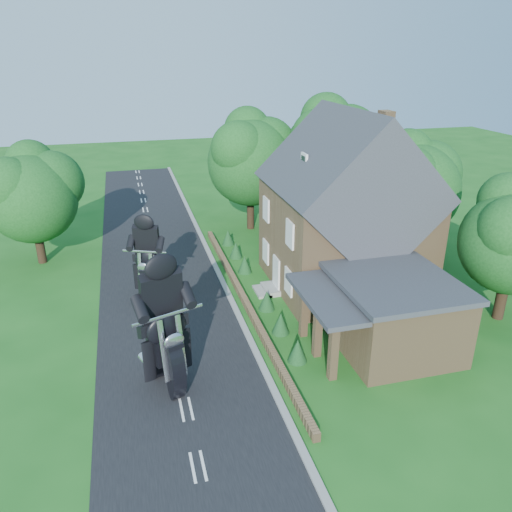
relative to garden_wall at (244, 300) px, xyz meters
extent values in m
plane|color=#175317|center=(-4.30, -5.00, -0.20)|extent=(120.00, 120.00, 0.00)
cube|color=black|center=(-4.30, -5.00, -0.19)|extent=(7.00, 80.00, 0.02)
cube|color=gray|center=(-0.65, -5.00, -0.14)|extent=(0.30, 80.00, 0.12)
cube|color=olive|center=(0.00, 0.00, 0.00)|extent=(0.30, 22.00, 0.40)
cube|color=olive|center=(6.20, 1.00, 2.80)|extent=(8.00, 8.00, 6.00)
cube|color=#2C2F35|center=(6.20, 1.00, 5.80)|extent=(8.48, 8.64, 8.48)
cube|color=olive|center=(8.20, 1.00, 9.00)|extent=(0.60, 0.90, 1.60)
cube|color=white|center=(3.60, 1.00, 7.30)|extent=(0.12, 0.80, 0.90)
cube|color=black|center=(3.54, 1.00, 7.30)|extent=(0.04, 0.55, 0.65)
cube|color=white|center=(2.14, 1.00, 0.85)|extent=(0.10, 1.10, 2.10)
cube|color=gray|center=(1.80, 1.00, -0.05)|extent=(0.80, 1.60, 0.30)
cube|color=gray|center=(1.30, 1.00, -0.12)|extent=(0.80, 1.60, 0.15)
cube|color=white|center=(2.14, -1.20, 1.40)|extent=(0.10, 1.10, 1.40)
cube|color=black|center=(2.12, -1.20, 1.40)|extent=(0.04, 0.92, 1.22)
cube|color=white|center=(2.14, 3.20, 1.40)|extent=(0.10, 1.10, 1.40)
cube|color=black|center=(2.12, 3.20, 1.40)|extent=(0.04, 0.92, 1.22)
cube|color=white|center=(2.14, -1.20, 4.10)|extent=(0.10, 1.10, 1.40)
cube|color=black|center=(2.12, -1.20, 4.10)|extent=(0.04, 0.92, 1.22)
cube|color=white|center=(2.14, 3.20, 4.10)|extent=(0.10, 1.10, 1.40)
cube|color=black|center=(2.12, 3.20, 4.10)|extent=(0.04, 0.92, 1.22)
cube|color=olive|center=(5.70, -5.80, 1.40)|extent=(5.00, 5.60, 3.20)
cube|color=#2C2F35|center=(5.70, -5.80, 3.12)|extent=(5.30, 5.94, 0.24)
cube|color=#2C2F35|center=(2.60, -5.80, 2.75)|extent=(2.60, 5.32, 0.22)
cube|color=olive|center=(2.00, -7.60, 1.20)|extent=(0.35, 0.35, 2.80)
cube|color=olive|center=(2.00, -5.80, 1.20)|extent=(0.35, 0.35, 2.80)
cube|color=olive|center=(2.00, -4.00, 1.20)|extent=(0.35, 0.35, 2.80)
cylinder|color=black|center=(12.70, -5.00, 1.20)|extent=(0.56, 0.56, 2.80)
sphere|color=#134417|center=(12.80, -3.96, 5.85)|extent=(2.86, 2.86, 2.86)
cylinder|color=black|center=(12.20, 3.50, 1.30)|extent=(0.56, 0.56, 3.00)
sphere|color=#134417|center=(12.20, 3.50, 4.45)|extent=(6.00, 6.00, 6.00)
sphere|color=#134417|center=(13.55, 4.10, 5.35)|extent=(4.32, 4.32, 4.32)
sphere|color=#134417|center=(11.15, 2.60, 5.65)|extent=(3.72, 3.72, 3.72)
sphere|color=#134417|center=(12.30, 4.70, 6.55)|extent=(3.30, 3.30, 3.30)
cylinder|color=black|center=(9.70, 11.00, 1.60)|extent=(0.56, 0.56, 3.60)
sphere|color=#134417|center=(9.70, 11.00, 5.38)|extent=(7.20, 7.20, 7.20)
sphere|color=#134417|center=(11.32, 11.72, 6.46)|extent=(5.18, 5.18, 5.18)
sphere|color=#134417|center=(8.44, 9.92, 6.82)|extent=(4.46, 4.46, 4.46)
sphere|color=#134417|center=(9.80, 12.44, 7.90)|extent=(3.96, 3.96, 3.96)
cylinder|color=black|center=(3.70, 12.00, 1.50)|extent=(0.56, 0.56, 3.40)
sphere|color=#134417|center=(3.70, 12.00, 4.96)|extent=(6.40, 6.40, 6.40)
sphere|color=#134417|center=(5.14, 12.64, 5.92)|extent=(4.61, 4.61, 4.61)
sphere|color=#134417|center=(2.58, 11.04, 6.24)|extent=(3.97, 3.97, 3.97)
sphere|color=#134417|center=(3.80, 13.28, 7.20)|extent=(3.52, 3.52, 3.52)
cylinder|color=black|center=(-11.30, 9.00, 1.20)|extent=(0.56, 0.56, 2.80)
sphere|color=#134417|center=(-11.30, 9.00, 4.14)|extent=(5.60, 5.60, 5.60)
sphere|color=#134417|center=(-10.04, 9.56, 4.98)|extent=(4.03, 4.03, 4.03)
sphere|color=#134417|center=(-12.28, 8.16, 5.26)|extent=(3.47, 3.47, 3.47)
sphere|color=#134417|center=(-11.20, 10.12, 6.10)|extent=(3.08, 3.08, 3.08)
cone|color=#123818|center=(1.00, -6.00, 0.35)|extent=(0.90, 0.90, 1.10)
cone|color=#123818|center=(1.00, -3.50, 0.35)|extent=(0.90, 0.90, 1.10)
cone|color=#123818|center=(1.00, -1.00, 0.35)|extent=(0.90, 0.90, 1.10)
cone|color=#123818|center=(1.00, 4.00, 0.35)|extent=(0.90, 0.90, 1.10)
cone|color=#123818|center=(1.00, 6.50, 0.35)|extent=(0.90, 0.90, 1.10)
cone|color=#123818|center=(1.00, 9.00, 0.35)|extent=(0.90, 0.90, 1.10)
camera|label=1|loc=(-5.70, -23.89, 12.91)|focal=35.00mm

